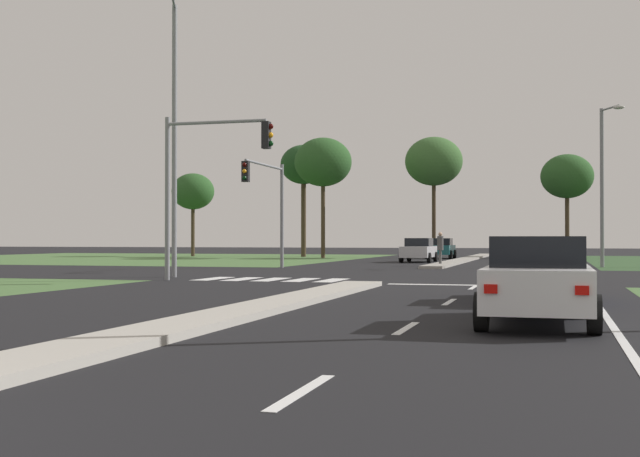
{
  "coord_description": "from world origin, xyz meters",
  "views": [
    {
      "loc": [
        5.88,
        -4.11,
        1.51
      ],
      "look_at": [
        -3.56,
        29.49,
        1.93
      ],
      "focal_mm": 46.74,
      "sensor_mm": 36.0,
      "label": 1
    }
  ],
  "objects_px": {
    "street_lamp_second": "(174,125)",
    "treeline_fourth": "(434,162)",
    "treeline_fifth": "(567,177)",
    "traffic_signal_far_left": "(268,193)",
    "treeline_second": "(304,166)",
    "street_lamp_third": "(604,178)",
    "car_blue_second": "(539,269)",
    "car_white_fourth": "(538,279)",
    "pedestrian_at_median": "(440,245)",
    "treeline_third": "(323,163)",
    "car_teal_third": "(441,248)",
    "car_silver_near": "(419,250)",
    "treeline_near": "(193,192)",
    "traffic_signal_near_left": "(204,168)"
  },
  "relations": [
    {
      "from": "treeline_third",
      "to": "treeline_fourth",
      "type": "bearing_deg",
      "value": 19.1
    },
    {
      "from": "car_blue_second",
      "to": "car_white_fourth",
      "type": "relative_size",
      "value": 0.97
    },
    {
      "from": "pedestrian_at_median",
      "to": "treeline_fifth",
      "type": "relative_size",
      "value": 0.21
    },
    {
      "from": "street_lamp_third",
      "to": "car_blue_second",
      "type": "bearing_deg",
      "value": -96.51
    },
    {
      "from": "street_lamp_third",
      "to": "treeline_third",
      "type": "xyz_separation_m",
      "value": [
        -19.74,
        16.14,
        2.72
      ]
    },
    {
      "from": "car_silver_near",
      "to": "car_white_fourth",
      "type": "relative_size",
      "value": 1.01
    },
    {
      "from": "car_blue_second",
      "to": "treeline_third",
      "type": "xyz_separation_m",
      "value": [
        -16.86,
        41.38,
        6.64
      ]
    },
    {
      "from": "street_lamp_third",
      "to": "pedestrian_at_median",
      "type": "bearing_deg",
      "value": -177.0
    },
    {
      "from": "street_lamp_third",
      "to": "treeline_near",
      "type": "xyz_separation_m",
      "value": [
        -32.26,
        19.6,
        0.83
      ]
    },
    {
      "from": "street_lamp_second",
      "to": "car_teal_third",
      "type": "bearing_deg",
      "value": 79.9
    },
    {
      "from": "traffic_signal_near_left",
      "to": "treeline_fifth",
      "type": "relative_size",
      "value": 0.73
    },
    {
      "from": "traffic_signal_far_left",
      "to": "treeline_near",
      "type": "distance_m",
      "value": 31.52
    },
    {
      "from": "traffic_signal_far_left",
      "to": "street_lamp_second",
      "type": "height_order",
      "value": "street_lamp_second"
    },
    {
      "from": "car_blue_second",
      "to": "treeline_third",
      "type": "height_order",
      "value": "treeline_third"
    },
    {
      "from": "treeline_near",
      "to": "treeline_third",
      "type": "xyz_separation_m",
      "value": [
        12.52,
        -3.46,
        1.89
      ]
    },
    {
      "from": "car_teal_third",
      "to": "treeline_fourth",
      "type": "height_order",
      "value": "treeline_fourth"
    },
    {
      "from": "car_silver_near",
      "to": "car_teal_third",
      "type": "bearing_deg",
      "value": -90.57
    },
    {
      "from": "traffic_signal_far_left",
      "to": "treeline_second",
      "type": "height_order",
      "value": "treeline_second"
    },
    {
      "from": "pedestrian_at_median",
      "to": "treeline_near",
      "type": "height_order",
      "value": "treeline_near"
    },
    {
      "from": "treeline_fourth",
      "to": "street_lamp_second",
      "type": "bearing_deg",
      "value": -98.25
    },
    {
      "from": "car_blue_second",
      "to": "treeline_third",
      "type": "relative_size",
      "value": 0.48
    },
    {
      "from": "car_blue_second",
      "to": "treeline_second",
      "type": "bearing_deg",
      "value": 113.47
    },
    {
      "from": "car_blue_second",
      "to": "traffic_signal_near_left",
      "type": "distance_m",
      "value": 13.93
    },
    {
      "from": "car_teal_third",
      "to": "pedestrian_at_median",
      "type": "bearing_deg",
      "value": 97.35
    },
    {
      "from": "street_lamp_third",
      "to": "treeline_second",
      "type": "distance_m",
      "value": 30.0
    },
    {
      "from": "treeline_third",
      "to": "car_white_fourth",
      "type": "bearing_deg",
      "value": -70.17
    },
    {
      "from": "car_white_fourth",
      "to": "pedestrian_at_median",
      "type": "xyz_separation_m",
      "value": [
        -5.7,
        30.4,
        0.39
      ]
    },
    {
      "from": "traffic_signal_far_left",
      "to": "car_teal_third",
      "type": "bearing_deg",
      "value": 77.7
    },
    {
      "from": "car_silver_near",
      "to": "treeline_third",
      "type": "xyz_separation_m",
      "value": [
        -8.91,
        9.23,
        6.62
      ]
    },
    {
      "from": "street_lamp_third",
      "to": "treeline_fifth",
      "type": "bearing_deg",
      "value": 93.91
    },
    {
      "from": "treeline_near",
      "to": "treeline_third",
      "type": "height_order",
      "value": "treeline_third"
    },
    {
      "from": "pedestrian_at_median",
      "to": "treeline_fifth",
      "type": "xyz_separation_m",
      "value": [
        6.99,
        22.45,
        5.18
      ]
    },
    {
      "from": "street_lamp_second",
      "to": "treeline_fourth",
      "type": "bearing_deg",
      "value": 81.75
    },
    {
      "from": "treeline_near",
      "to": "treeline_fifth",
      "type": "xyz_separation_m",
      "value": [
        30.76,
        2.41,
        0.84
      ]
    },
    {
      "from": "street_lamp_third",
      "to": "pedestrian_at_median",
      "type": "xyz_separation_m",
      "value": [
        -8.5,
        -0.45,
        -3.51
      ]
    },
    {
      "from": "car_silver_near",
      "to": "traffic_signal_far_left",
      "type": "distance_m",
      "value": 15.47
    },
    {
      "from": "car_silver_near",
      "to": "street_lamp_second",
      "type": "xyz_separation_m",
      "value": [
        -5.85,
        -23.42,
        5.11
      ]
    },
    {
      "from": "treeline_near",
      "to": "treeline_third",
      "type": "relative_size",
      "value": 0.76
    },
    {
      "from": "traffic_signal_far_left",
      "to": "pedestrian_at_median",
      "type": "xyz_separation_m",
      "value": [
        7.52,
        6.91,
        -2.56
      ]
    },
    {
      "from": "street_lamp_second",
      "to": "treeline_fifth",
      "type": "xyz_separation_m",
      "value": [
        15.18,
        38.51,
        0.46
      ]
    },
    {
      "from": "car_blue_second",
      "to": "traffic_signal_far_left",
      "type": "bearing_deg",
      "value": 126.3
    },
    {
      "from": "traffic_signal_near_left",
      "to": "treeline_fifth",
      "type": "height_order",
      "value": "treeline_fifth"
    },
    {
      "from": "treeline_fourth",
      "to": "treeline_fifth",
      "type": "height_order",
      "value": "treeline_fourth"
    },
    {
      "from": "car_teal_third",
      "to": "treeline_second",
      "type": "relative_size",
      "value": 0.45
    },
    {
      "from": "car_teal_third",
      "to": "treeline_near",
      "type": "bearing_deg",
      "value": -7.14
    },
    {
      "from": "street_lamp_second",
      "to": "street_lamp_third",
      "type": "height_order",
      "value": "street_lamp_second"
    },
    {
      "from": "treeline_fourth",
      "to": "traffic_signal_near_left",
      "type": "bearing_deg",
      "value": -94.66
    },
    {
      "from": "pedestrian_at_median",
      "to": "traffic_signal_near_left",
      "type": "bearing_deg",
      "value": -124.06
    },
    {
      "from": "car_blue_second",
      "to": "pedestrian_at_median",
      "type": "distance_m",
      "value": 25.43
    },
    {
      "from": "traffic_signal_near_left",
      "to": "treeline_second",
      "type": "xyz_separation_m",
      "value": [
        -7.82,
        38.18,
        3.51
      ]
    }
  ]
}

